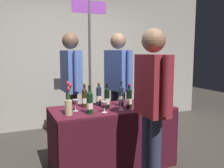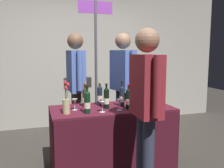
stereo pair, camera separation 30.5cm
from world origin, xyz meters
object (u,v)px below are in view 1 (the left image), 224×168
object	(u,v)px
taster_foreground_right	(152,98)
wine_glass_near_vendor	(75,103)
display_bottle_0	(129,98)
featured_wine_bottle	(85,97)
tasting_table	(112,126)
wine_glass_mid	(104,105)
booth_signpost	(90,54)
vendor_presenter	(118,78)
flower_vase	(69,105)
wine_glass_near_taster	(121,102)

from	to	relation	value
taster_foreground_right	wine_glass_near_vendor	bearing A→B (deg)	40.10
display_bottle_0	featured_wine_bottle	bearing A→B (deg)	149.32
tasting_table	wine_glass_mid	bearing A→B (deg)	-132.30
featured_wine_bottle	wine_glass_near_vendor	xyz separation A→B (m)	(-0.16, -0.15, -0.03)
featured_wine_bottle	booth_signpost	size ratio (longest dim) A/B	0.13
featured_wine_bottle	display_bottle_0	bearing A→B (deg)	-30.68
display_bottle_0	vendor_presenter	bearing A→B (deg)	75.04
wine_glass_near_vendor	vendor_presenter	world-z (taller)	vendor_presenter
featured_wine_bottle	booth_signpost	distance (m)	1.09
wine_glass_mid	taster_foreground_right	world-z (taller)	taster_foreground_right
wine_glass_mid	flower_vase	bearing A→B (deg)	172.98
featured_wine_bottle	display_bottle_0	distance (m)	0.57
display_bottle_0	taster_foreground_right	world-z (taller)	taster_foreground_right
flower_vase	booth_signpost	xyz separation A→B (m)	(0.64, 1.18, 0.55)
wine_glass_mid	wine_glass_near_taster	world-z (taller)	wine_glass_near_taster
wine_glass_near_vendor	wine_glass_near_taster	distance (m)	0.54
wine_glass_mid	wine_glass_near_taster	bearing A→B (deg)	7.18
wine_glass_mid	flower_vase	distance (m)	0.41
display_bottle_0	wine_glass_near_vendor	distance (m)	0.66
wine_glass_near_taster	booth_signpost	xyz separation A→B (m)	(0.01, 1.20, 0.57)
tasting_table	featured_wine_bottle	xyz separation A→B (m)	(-0.32, 0.15, 0.37)
wine_glass_mid	booth_signpost	xyz separation A→B (m)	(0.23, 1.23, 0.58)
tasting_table	wine_glass_near_taster	xyz separation A→B (m)	(0.04, -0.17, 0.35)
wine_glass_near_vendor	vendor_presenter	size ratio (longest dim) A/B	0.08
flower_vase	wine_glass_mid	bearing A→B (deg)	-7.02
wine_glass_near_taster	booth_signpost	world-z (taller)	booth_signpost
display_bottle_0	booth_signpost	xyz separation A→B (m)	(-0.12, 1.17, 0.54)
tasting_table	booth_signpost	bearing A→B (deg)	87.22
display_bottle_0	flower_vase	world-z (taller)	flower_vase
tasting_table	taster_foreground_right	xyz separation A→B (m)	(0.11, -0.76, 0.49)
tasting_table	wine_glass_near_vendor	distance (m)	0.59
display_bottle_0	flower_vase	xyz separation A→B (m)	(-0.76, -0.01, -0.02)
featured_wine_bottle	display_bottle_0	world-z (taller)	featured_wine_bottle
wine_glass_near_taster	tasting_table	bearing A→B (deg)	103.57
flower_vase	booth_signpost	world-z (taller)	booth_signpost
display_bottle_0	wine_glass_near_taster	world-z (taller)	display_bottle_0
wine_glass_near_vendor	taster_foreground_right	xyz separation A→B (m)	(0.59, -0.75, 0.15)
wine_glass_mid	taster_foreground_right	xyz separation A→B (m)	(0.29, -0.55, 0.16)
featured_wine_bottle	tasting_table	bearing A→B (deg)	-25.59
wine_glass_mid	vendor_presenter	size ratio (longest dim) A/B	0.07
display_bottle_0	wine_glass_near_taster	size ratio (longest dim) A/B	2.25
tasting_table	vendor_presenter	size ratio (longest dim) A/B	0.87
tasting_table	booth_signpost	world-z (taller)	booth_signpost
display_bottle_0	taster_foreground_right	distance (m)	0.63
wine_glass_mid	wine_glass_near_taster	distance (m)	0.23
flower_vase	vendor_presenter	distance (m)	1.27
featured_wine_bottle	taster_foreground_right	distance (m)	1.01
tasting_table	wine_glass_near_taster	world-z (taller)	wine_glass_near_taster
featured_wine_bottle	display_bottle_0	xyz separation A→B (m)	(0.49, -0.29, 0.00)
tasting_table	wine_glass_mid	distance (m)	0.43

